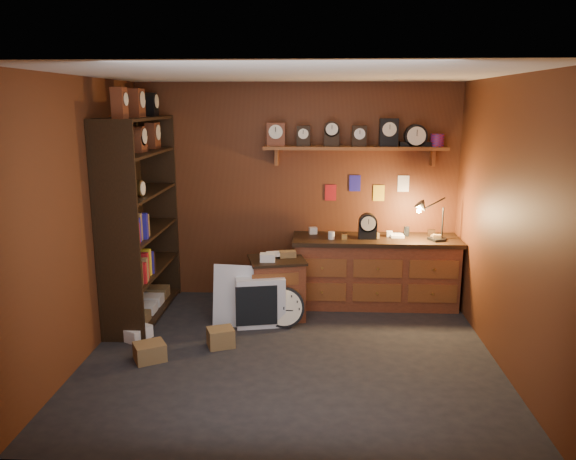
% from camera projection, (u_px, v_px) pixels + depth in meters
% --- Properties ---
extents(floor, '(4.00, 4.00, 0.00)m').
position_uv_depth(floor, '(291.00, 354.00, 5.61)').
color(floor, black).
rests_on(floor, ground).
extents(room_shell, '(4.02, 3.62, 2.71)m').
position_uv_depth(room_shell, '(296.00, 181.00, 5.33)').
color(room_shell, '#592C15').
rests_on(room_shell, ground).
extents(shelving_unit, '(0.47, 1.60, 2.58)m').
position_uv_depth(shelving_unit, '(137.00, 211.00, 6.37)').
color(shelving_unit, black).
rests_on(shelving_unit, ground).
extents(workbench, '(2.02, 0.66, 1.36)m').
position_uv_depth(workbench, '(375.00, 267.00, 6.90)').
color(workbench, brown).
rests_on(workbench, ground).
extents(low_cabinet, '(0.73, 0.65, 0.80)m').
position_uv_depth(low_cabinet, '(277.00, 286.00, 6.48)').
color(low_cabinet, brown).
rests_on(low_cabinet, ground).
extents(big_round_clock, '(0.46, 0.16, 0.46)m').
position_uv_depth(big_round_clock, '(284.00, 307.00, 6.25)').
color(big_round_clock, black).
rests_on(big_round_clock, ground).
extents(white_panel, '(0.55, 0.21, 0.70)m').
position_uv_depth(white_panel, '(237.00, 325.00, 6.34)').
color(white_panel, silver).
rests_on(white_panel, ground).
extents(mini_fridge, '(0.64, 0.65, 0.56)m').
position_uv_depth(mini_fridge, '(259.00, 297.00, 6.40)').
color(mini_fridge, silver).
rests_on(mini_fridge, ground).
extents(floor_box_a, '(0.37, 0.35, 0.17)m').
position_uv_depth(floor_box_a, '(150.00, 352.00, 5.45)').
color(floor_box_a, brown).
rests_on(floor_box_a, ground).
extents(floor_box_b, '(0.33, 0.34, 0.13)m').
position_uv_depth(floor_box_b, '(136.00, 333.00, 5.95)').
color(floor_box_b, white).
rests_on(floor_box_b, ground).
extents(floor_box_c, '(0.32, 0.30, 0.19)m').
position_uv_depth(floor_box_c, '(221.00, 337.00, 5.76)').
color(floor_box_c, brown).
rests_on(floor_box_c, ground).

